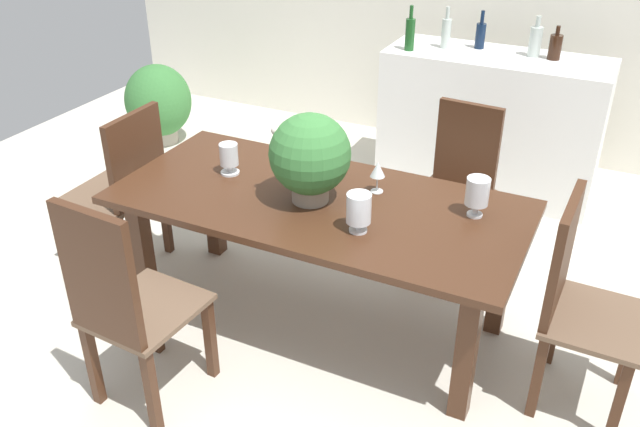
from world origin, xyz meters
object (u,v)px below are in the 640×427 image
object	(u,v)px
kitchen_counter	(490,123)
potted_plant_floor	(158,102)
crystal_vase_left	(359,209)
wine_glass	(378,170)
crystal_vase_right	(477,193)
wine_bottle_dark	(480,35)
chair_near_left	(124,302)
wine_bottle_tall	(555,47)
wine_bottle_green	(446,32)
crystal_vase_center_near	(229,156)
chair_far_right	(458,181)
chair_foot_end	(576,295)
wine_bottle_amber	(535,41)
flower_centerpiece	(310,156)
chair_head_end	(126,183)
dining_table	(318,217)
wine_bottle_clear	(410,33)

from	to	relation	value
kitchen_counter	potted_plant_floor	world-z (taller)	kitchen_counter
crystal_vase_left	wine_glass	distance (m)	0.40
crystal_vase_right	wine_glass	world-z (taller)	crystal_vase_right
wine_glass	wine_bottle_dark	bearing A→B (deg)	89.95
chair_near_left	wine_bottle_tall	distance (m)	3.24
wine_bottle_green	wine_bottle_dark	xyz separation A→B (m)	(0.22, 0.10, -0.01)
crystal_vase_center_near	wine_bottle_tall	size ratio (longest dim) A/B	0.76
chair_far_right	chair_foot_end	distance (m)	1.19
wine_bottle_green	chair_near_left	bearing A→B (deg)	-99.34
crystal_vase_right	wine_bottle_amber	world-z (taller)	wine_bottle_amber
chair_foot_end	flower_centerpiece	distance (m)	1.35
chair_head_end	kitchen_counter	size ratio (longest dim) A/B	0.65
crystal_vase_center_near	wine_bottle_tall	xyz separation A→B (m)	(1.29, 1.99, 0.24)
chair_near_left	crystal_vase_left	xyz separation A→B (m)	(0.76, 0.72, 0.27)
crystal_vase_center_near	chair_foot_end	bearing A→B (deg)	-1.57
crystal_vase_right	wine_bottle_amber	xyz separation A→B (m)	(-0.12, 1.88, 0.23)
chair_head_end	flower_centerpiece	xyz separation A→B (m)	(1.21, -0.03, 0.43)
chair_near_left	wine_bottle_dark	bearing A→B (deg)	-99.28
dining_table	flower_centerpiece	bearing A→B (deg)	-135.22
chair_far_right	chair_head_end	xyz separation A→B (m)	(-1.71, -0.90, 0.01)
wine_bottle_dark	crystal_vase_left	bearing A→B (deg)	-88.34
flower_centerpiece	potted_plant_floor	size ratio (longest dim) A/B	0.67
chair_far_right	wine_bottle_amber	bearing A→B (deg)	87.30
wine_bottle_clear	wine_glass	bearing A→B (deg)	-75.37
crystal_vase_right	wine_bottle_clear	size ratio (longest dim) A/B	0.64
flower_centerpiece	potted_plant_floor	xyz separation A→B (m)	(-2.24, 1.62, -0.63)
flower_centerpiece	wine_bottle_clear	bearing A→B (deg)	95.08
chair_foot_end	wine_bottle_dark	xyz separation A→B (m)	(-1.02, 2.08, 0.53)
chair_far_right	wine_bottle_clear	bearing A→B (deg)	130.15
chair_near_left	potted_plant_floor	distance (m)	3.09
flower_centerpiece	wine_bottle_clear	distance (m)	1.86
chair_head_end	wine_glass	xyz separation A→B (m)	(1.47, 0.20, 0.31)
wine_bottle_amber	potted_plant_floor	bearing A→B (deg)	-170.84
chair_foot_end	wine_glass	xyz separation A→B (m)	(-1.02, 0.20, 0.30)
dining_table	wine_bottle_amber	world-z (taller)	wine_bottle_amber
chair_near_left	kitchen_counter	xyz separation A→B (m)	(0.86, 2.89, -0.08)
chair_far_right	chair_head_end	size ratio (longest dim) A/B	0.99
crystal_vase_left	wine_glass	xyz separation A→B (m)	(-0.07, 0.39, 0.01)
chair_near_left	crystal_vase_center_near	world-z (taller)	chair_near_left
chair_near_left	crystal_vase_center_near	size ratio (longest dim) A/B	6.39
chair_near_left	wine_glass	bearing A→B (deg)	-118.09
wine_bottle_green	wine_glass	bearing A→B (deg)	-83.08
chair_far_right	wine_bottle_green	world-z (taller)	wine_bottle_green
dining_table	wine_bottle_dark	distance (m)	2.14
flower_centerpiece	wine_bottle_green	distance (m)	2.02
chair_near_left	wine_bottle_amber	size ratio (longest dim) A/B	3.98
crystal_vase_right	wine_bottle_tall	world-z (taller)	wine_bottle_tall
wine_bottle_dark	wine_bottle_amber	size ratio (longest dim) A/B	0.97
chair_foot_end	wine_bottle_green	xyz separation A→B (m)	(-1.24, 1.99, 0.54)
crystal_vase_left	wine_bottle_green	world-z (taller)	wine_bottle_green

